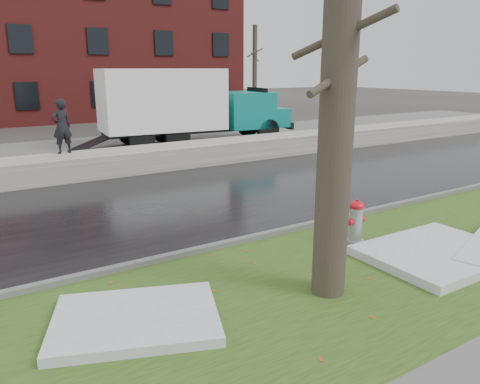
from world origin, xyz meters
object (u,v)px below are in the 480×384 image
fire_hydrant (356,220)px  tree (339,81)px  worker (62,126)px  box_truck (186,105)px

fire_hydrant → tree: tree is taller
fire_hydrant → worker: worker is taller
fire_hydrant → tree: 3.54m
fire_hydrant → box_truck: bearing=74.5°
tree → fire_hydrant: bearing=33.9°
fire_hydrant → worker: size_ratio=0.52×
box_truck → fire_hydrant: bearing=-96.1°
box_truck → worker: 7.22m
worker → fire_hydrant: bearing=98.2°
tree → box_truck: bearing=72.1°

